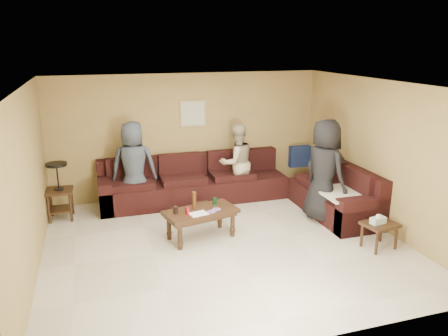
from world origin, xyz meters
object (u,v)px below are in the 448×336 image
person_middle (237,162)px  person_right (324,171)px  waste_bin (204,209)px  end_table_left (59,190)px  coffee_table (201,214)px  side_table_right (379,226)px  sectional_sofa (242,190)px  person_left (134,166)px

person_middle → person_right: (1.12, -1.47, 0.14)m
waste_bin → person_right: bearing=-21.7°
end_table_left → waste_bin: end_table_left is taller
coffee_table → waste_bin: bearing=72.2°
waste_bin → person_middle: size_ratio=0.17×
side_table_right → end_table_left: bearing=150.5°
coffee_table → person_right: 2.32m
side_table_right → person_middle: 3.09m
coffee_table → waste_bin: coffee_table is taller
end_table_left → side_table_right: 5.46m
coffee_table → sectional_sofa: bearing=46.5°
side_table_right → person_right: person_right is taller
side_table_right → person_left: size_ratio=0.33×
sectional_sofa → person_middle: size_ratio=3.01×
side_table_right → person_middle: bearing=117.1°
end_table_left → person_left: person_left is taller
side_table_right → person_middle: size_ratio=0.36×
person_right → person_middle: bearing=22.4°
coffee_table → side_table_right: coffee_table is taller
person_right → end_table_left: bearing=57.4°
coffee_table → person_middle: (1.14, 1.56, 0.36)m
person_left → person_middle: (2.01, -0.03, -0.08)m
sectional_sofa → person_left: person_left is taller
waste_bin → person_right: (1.98, -0.79, 0.79)m
waste_bin → person_right: size_ratio=0.14×
sectional_sofa → side_table_right: size_ratio=8.26×
coffee_table → end_table_left: end_table_left is taller
person_right → coffee_table: bearing=77.3°
sectional_sofa → side_table_right: sectional_sofa is taller
sectional_sofa → end_table_left: size_ratio=4.45×
end_table_left → coffee_table: bearing=-34.4°
sectional_sofa → person_right: bearing=-43.6°
sectional_sofa → person_middle: bearing=86.6°
side_table_right → waste_bin: 3.06m
side_table_right → person_right: bearing=102.5°
sectional_sofa → side_table_right: (1.42, -2.35, 0.04)m
side_table_right → person_left: 4.42m
waste_bin → person_middle: bearing=38.6°
person_middle → person_left: bearing=-11.8°
waste_bin → person_left: (-1.15, 0.72, 0.72)m
person_left → coffee_table: bearing=127.9°
person_left → person_right: size_ratio=0.93×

